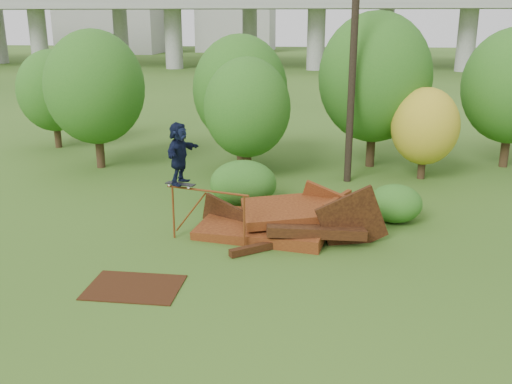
# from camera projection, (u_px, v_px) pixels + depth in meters

# --- Properties ---
(ground) EXTENTS (240.00, 240.00, 0.00)m
(ground) POSITION_uv_depth(u_px,v_px,m) (278.00, 277.00, 14.39)
(ground) COLOR #2D5116
(ground) RESTS_ON ground
(scrap_pile) EXTENTS (5.78, 3.52, 2.17)m
(scrap_pile) POSITION_uv_depth(u_px,v_px,m) (285.00, 223.00, 17.08)
(scrap_pile) COLOR #3E180B
(scrap_pile) RESTS_ON ground
(grind_rail) EXTENTS (2.48, 0.76, 1.62)m
(grind_rail) POSITION_uv_depth(u_px,v_px,m) (208.00, 205.00, 16.18)
(grind_rail) COLOR #673010
(grind_rail) RESTS_ON ground
(skateboard) EXTENTS (0.92, 0.47, 0.09)m
(skateboard) POSITION_uv_depth(u_px,v_px,m) (180.00, 184.00, 16.34)
(skateboard) COLOR black
(skateboard) RESTS_ON grind_rail
(skater) EXTENTS (0.87, 1.72, 1.78)m
(skater) POSITION_uv_depth(u_px,v_px,m) (179.00, 153.00, 16.08)
(skater) COLOR black
(skater) RESTS_ON skateboard
(flat_plate) EXTENTS (2.26, 1.64, 0.03)m
(flat_plate) POSITION_uv_depth(u_px,v_px,m) (134.00, 287.00, 13.79)
(flat_plate) COLOR #341A0B
(flat_plate) RESTS_ON ground
(tree_0) EXTENTS (4.15, 4.15, 5.86)m
(tree_0) POSITION_uv_depth(u_px,v_px,m) (95.00, 87.00, 23.90)
(tree_0) COLOR black
(tree_0) RESTS_ON ground
(tree_1) EXTENTS (4.06, 4.06, 5.65)m
(tree_1) POSITION_uv_depth(u_px,v_px,m) (240.00, 90.00, 24.38)
(tree_1) COLOR black
(tree_1) RESTS_ON ground
(tree_2) EXTENTS (3.44, 3.44, 4.85)m
(tree_2) POSITION_uv_depth(u_px,v_px,m) (247.00, 108.00, 22.47)
(tree_2) COLOR black
(tree_2) RESTS_ON ground
(tree_3) EXTENTS (4.74, 4.74, 6.57)m
(tree_3) POSITION_uv_depth(u_px,v_px,m) (375.00, 78.00, 23.99)
(tree_3) COLOR black
(tree_3) RESTS_ON ground
(tree_4) EXTENTS (2.67, 2.67, 3.69)m
(tree_4) POSITION_uv_depth(u_px,v_px,m) (425.00, 126.00, 22.55)
(tree_4) COLOR black
(tree_4) RESTS_ON ground
(tree_6) EXTENTS (3.46, 3.46, 4.83)m
(tree_6) POSITION_uv_depth(u_px,v_px,m) (53.00, 91.00, 27.92)
(tree_6) COLOR black
(tree_6) RESTS_ON ground
(shrub_left) EXTENTS (2.30, 2.13, 1.59)m
(shrub_left) POSITION_uv_depth(u_px,v_px,m) (243.00, 183.00, 19.62)
(shrub_left) COLOR #194E15
(shrub_left) RESTS_ON ground
(shrub_right) EXTENTS (1.71, 1.57, 1.21)m
(shrub_right) POSITION_uv_depth(u_px,v_px,m) (395.00, 203.00, 18.12)
(shrub_right) COLOR #194E15
(shrub_right) RESTS_ON ground
(utility_pole) EXTENTS (1.40, 0.28, 9.69)m
(utility_pole) POSITION_uv_depth(u_px,v_px,m) (353.00, 55.00, 21.37)
(utility_pole) COLOR black
(utility_pole) RESTS_ON ground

